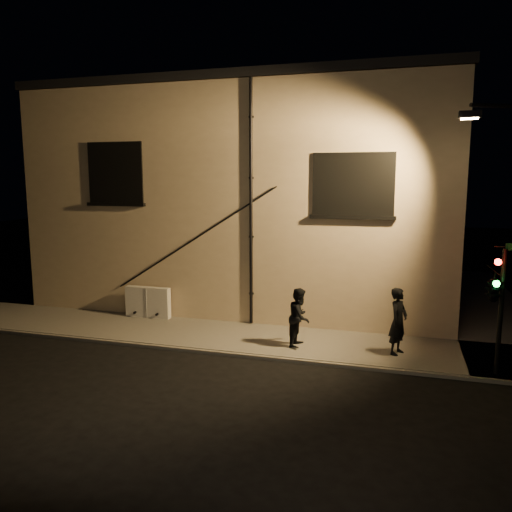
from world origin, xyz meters
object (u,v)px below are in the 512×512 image
(traffic_signal, at_px, (495,287))
(utility_cabinet, at_px, (148,302))
(pedestrian_a, at_px, (398,321))
(pedestrian_b, at_px, (300,317))

(traffic_signal, bearing_deg, utility_cabinet, 167.31)
(pedestrian_a, bearing_deg, traffic_signal, -88.36)
(utility_cabinet, relative_size, pedestrian_a, 0.88)
(utility_cabinet, distance_m, pedestrian_a, 9.00)
(utility_cabinet, height_order, pedestrian_b, pedestrian_b)
(utility_cabinet, xyz_separation_m, pedestrian_a, (8.86, -1.53, 0.41))
(utility_cabinet, height_order, pedestrian_a, pedestrian_a)
(pedestrian_a, height_order, pedestrian_b, pedestrian_a)
(pedestrian_a, height_order, traffic_signal, traffic_signal)
(pedestrian_b, bearing_deg, traffic_signal, -94.74)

